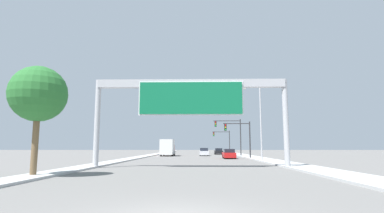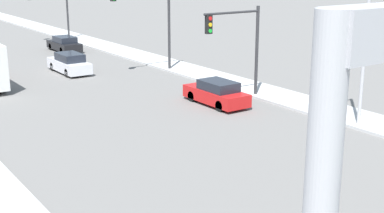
# 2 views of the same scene
# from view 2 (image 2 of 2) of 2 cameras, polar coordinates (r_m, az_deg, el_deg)

# --- Properties ---
(sidewalk_right) EXTENTS (3.00, 120.00, 0.15)m
(sidewalk_right) POSITION_cam_2_polar(r_m,az_deg,el_deg) (52.37, -8.61, 6.19)
(sidewalk_right) COLOR #B6B6B6
(sidewalk_right) RESTS_ON ground
(car_far_left) EXTENTS (1.72, 4.44, 1.45)m
(car_far_left) POSITION_cam_2_polar(r_m,az_deg,el_deg) (31.44, 2.63, 1.42)
(car_far_left) COLOR red
(car_far_left) RESTS_ON ground
(car_far_center) EXTENTS (1.72, 4.71, 1.52)m
(car_far_center) POSITION_cam_2_polar(r_m,az_deg,el_deg) (41.46, -12.95, 4.49)
(car_far_center) COLOR silver
(car_far_center) RESTS_ON ground
(car_near_left) EXTENTS (1.77, 4.52, 1.41)m
(car_near_left) POSITION_cam_2_polar(r_m,az_deg,el_deg) (51.61, -13.45, 6.48)
(car_near_left) COLOR black
(car_near_left) RESTS_ON ground
(traffic_light_near_intersection) EXTENTS (4.12, 0.32, 5.60)m
(traffic_light_near_intersection) POSITION_cam_2_polar(r_m,az_deg,el_deg) (32.18, 5.15, 7.32)
(traffic_light_near_intersection) COLOR #2D2D30
(traffic_light_near_intersection) RESTS_ON ground
(traffic_light_mid_block) EXTENTS (5.12, 0.32, 6.86)m
(traffic_light_mid_block) POSITION_cam_2_polar(r_m,az_deg,el_deg) (40.11, -4.38, 10.16)
(traffic_light_mid_block) COLOR #2D2D30
(traffic_light_mid_block) RESTS_ON ground
(traffic_light_far_intersection) EXTENTS (4.39, 0.32, 5.77)m
(traffic_light_far_intersection) POSITION_cam_2_polar(r_m,az_deg,el_deg) (58.27, -14.53, 10.60)
(traffic_light_far_intersection) COLOR #2D2D30
(traffic_light_far_intersection) RESTS_ON ground
(street_lamp_right) EXTENTS (2.49, 0.28, 9.53)m
(street_lamp_right) POSITION_cam_2_polar(r_m,az_deg,el_deg) (27.45, 17.84, 8.99)
(street_lamp_right) COLOR #B2B2B7
(street_lamp_right) RESTS_ON ground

